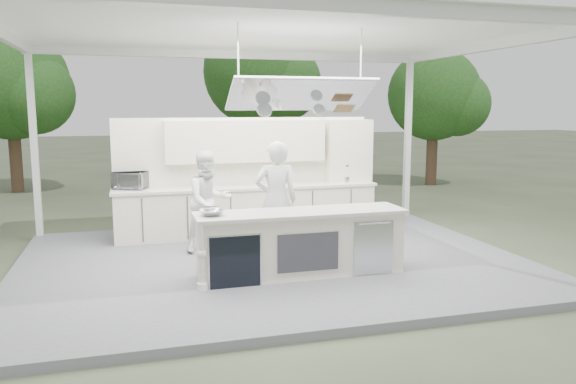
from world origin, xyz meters
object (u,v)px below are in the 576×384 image
object	(u,v)px
demo_island	(300,243)
head_chef	(276,200)
sous_chef	(209,201)
back_counter	(248,210)

from	to	relation	value
demo_island	head_chef	bearing A→B (deg)	94.79
demo_island	sous_chef	size ratio (longest dim) A/B	1.80
sous_chef	head_chef	bearing A→B (deg)	-55.30
back_counter	sous_chef	distance (m)	1.45
demo_island	head_chef	size ratio (longest dim) A/B	1.62
head_chef	sous_chef	size ratio (longest dim) A/B	1.11
demo_island	back_counter	distance (m)	2.82
back_counter	demo_island	bearing A→B (deg)	-86.37
head_chef	sous_chef	xyz separation A→B (m)	(-1.00, 0.72, -0.09)
back_counter	head_chef	distance (m)	1.85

